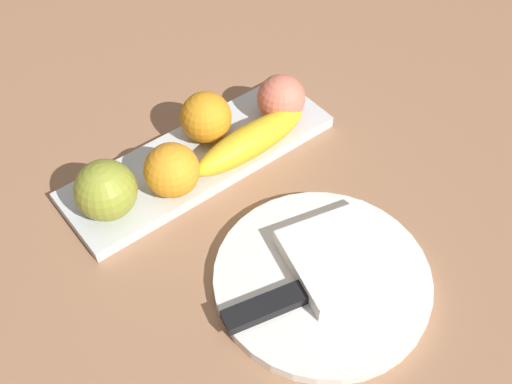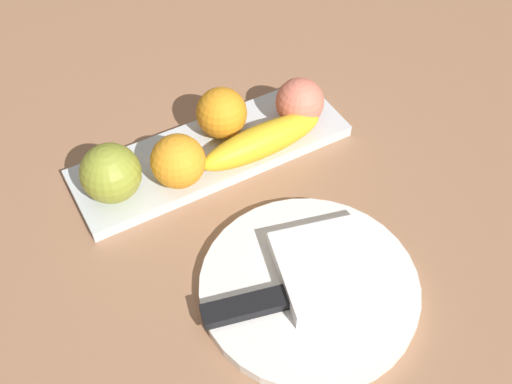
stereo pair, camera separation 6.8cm
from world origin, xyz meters
The scene contains 10 objects.
ground_plane centered at (0.00, 0.00, 0.00)m, with size 2.40×2.40×0.00m, color #9C6E4F.
fruit_tray centered at (-0.03, -0.02, 0.01)m, with size 0.35×0.11×0.02m, color silver.
apple centered at (-0.16, -0.03, 0.05)m, with size 0.07×0.07×0.07m, color olive.
banana centered at (0.03, -0.06, 0.04)m, with size 0.17×0.04×0.04m, color yellow.
orange_near_apple centered at (0.00, 0.00, 0.05)m, with size 0.06×0.06×0.06m, color orange.
orange_near_banana centered at (-0.08, -0.05, 0.05)m, with size 0.06×0.06×0.06m, color orange.
peach centered at (0.10, -0.03, 0.05)m, with size 0.06×0.06×0.06m, color #E4755E.
dinner_plate centered at (-0.03, -0.25, 0.01)m, with size 0.23×0.23×0.01m, color white.
folded_napkin centered at (0.00, -0.25, 0.02)m, with size 0.11×0.11×0.02m, color white.
knife centered at (-0.09, -0.25, 0.02)m, with size 0.18×0.06×0.01m.
Camera 1 is at (-0.30, -0.48, 0.57)m, focal length 43.09 mm.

